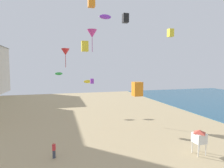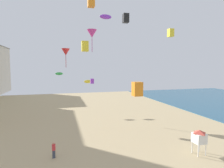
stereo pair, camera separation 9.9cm
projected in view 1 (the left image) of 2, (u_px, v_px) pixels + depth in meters
The scene contains 13 objects.
kite_flyer at pixel (54, 149), 18.18m from camera, with size 0.34×0.34×1.64m.
lifeguard_stand at pixel (199, 137), 18.97m from camera, with size 1.10×1.10×2.55m.
kite_red_delta at pixel (65, 52), 35.47m from camera, with size 1.59×1.59×3.61m.
kite_black_box at pixel (125, 18), 34.47m from camera, with size 1.04×1.04×1.64m.
kite_orange_box at pixel (91, 2), 16.92m from camera, with size 0.61×0.61×0.96m.
kite_magenta_delta at pixel (92, 34), 19.44m from camera, with size 1.02×1.02×2.32m.
kite_yellow_parafoil at pixel (88, 82), 37.58m from camera, with size 1.68×0.47×0.65m.
kite_yellow_box at pixel (85, 46), 28.31m from camera, with size 0.99×0.99×1.55m.
kite_yellow_box_2 at pixel (170, 33), 26.22m from camera, with size 0.71×0.71×1.11m.
kite_purple_parafoil at pixel (105, 17), 42.38m from camera, with size 2.75×0.76×1.07m.
kite_green_parafoil at pixel (59, 74), 38.80m from camera, with size 1.55×0.43×0.60m.
kite_orange_box_2 at pixel (137, 89), 23.10m from camera, with size 1.11×1.11×1.75m.
kite_purple_box at pixel (92, 81), 29.08m from camera, with size 0.50×0.50×0.78m.
Camera 1 is at (-2.44, -6.98, 8.79)m, focal length 29.81 mm.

